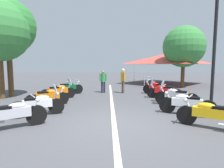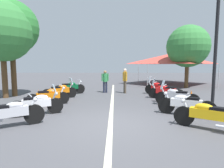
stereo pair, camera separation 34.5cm
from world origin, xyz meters
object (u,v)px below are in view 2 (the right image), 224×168
at_px(event_tent, 172,59).
at_px(roadside_tree_2, 11,28).
at_px(traffic_cone_0, 39,95).
at_px(motorcycle_left_row_2, 49,96).
at_px(motorcycle_right_row_1, 185,104).
at_px(motorcycle_right_row_3, 165,91).
at_px(street_lamp_twin_globe, 217,29).
at_px(motorcycle_left_row_1, 38,104).
at_px(motorcycle_left_row_4, 70,88).
at_px(motorcycle_right_row_0, 209,115).
at_px(roadside_tree_0, 188,46).
at_px(roadside_tree_1, 2,31).
at_px(traffic_cone_1, 191,96).
at_px(motorcycle_right_row_4, 159,88).
at_px(motorcycle_left_row_3, 60,91).
at_px(bystander_0, 105,80).
at_px(bystander_1, 125,79).
at_px(motorcycle_left_row_0, 10,113).
at_px(motorcycle_right_row_2, 176,97).

bearing_deg(event_tent, roadside_tree_2, 121.12).
height_order(traffic_cone_0, event_tent, event_tent).
distance_m(motorcycle_left_row_2, motorcycle_right_row_1, 6.32).
height_order(motorcycle_right_row_3, traffic_cone_0, motorcycle_right_row_3).
relative_size(motorcycle_right_row_1, street_lamp_twin_globe, 0.38).
distance_m(motorcycle_right_row_1, street_lamp_twin_globe, 3.65).
xyz_separation_m(motorcycle_left_row_1, roadside_tree_2, (4.34, 3.35, 3.82)).
height_order(motorcycle_left_row_4, motorcycle_right_row_0, motorcycle_left_row_4).
height_order(street_lamp_twin_globe, event_tent, street_lamp_twin_globe).
bearing_deg(street_lamp_twin_globe, roadside_tree_0, -13.46).
xyz_separation_m(street_lamp_twin_globe, roadside_tree_1, (2.68, 11.07, 0.42)).
distance_m(motorcycle_left_row_2, traffic_cone_1, 7.62).
distance_m(motorcycle_left_row_2, motorcycle_right_row_4, 7.02).
xyz_separation_m(motorcycle_left_row_4, roadside_tree_2, (-0.76, 3.35, 3.83)).
bearing_deg(motorcycle_left_row_3, bystander_0, 8.16).
relative_size(motorcycle_left_row_3, roadside_tree_1, 0.31).
bearing_deg(bystander_0, bystander_1, 62.60).
bearing_deg(motorcycle_left_row_0, bystander_0, 36.67).
relative_size(motorcycle_left_row_3, motorcycle_right_row_0, 0.96).
height_order(motorcycle_right_row_4, roadside_tree_2, roadside_tree_2).
bearing_deg(motorcycle_right_row_4, motorcycle_left_row_1, 74.18).
distance_m(motorcycle_left_row_3, roadside_tree_1, 4.90).
relative_size(motorcycle_left_row_2, traffic_cone_0, 3.04).
distance_m(motorcycle_left_row_4, motorcycle_right_row_4, 6.01).
bearing_deg(traffic_cone_1, motorcycle_left_row_4, 73.65).
distance_m(motorcycle_left_row_4, traffic_cone_0, 2.49).
height_order(motorcycle_left_row_1, street_lamp_twin_globe, street_lamp_twin_globe).
bearing_deg(street_lamp_twin_globe, motorcycle_left_row_3, 72.23).
bearing_deg(motorcycle_left_row_4, motorcycle_right_row_2, -61.26).
distance_m(street_lamp_twin_globe, traffic_cone_1, 3.76).
xyz_separation_m(motorcycle_left_row_3, motorcycle_right_row_0, (-5.08, -6.14, -0.01)).
relative_size(motorcycle_left_row_1, roadside_tree_1, 0.33).
bearing_deg(motorcycle_left_row_0, motorcycle_left_row_2, 55.43).
xyz_separation_m(motorcycle_right_row_4, bystander_1, (0.67, 2.22, 0.56)).
xyz_separation_m(motorcycle_left_row_2, motorcycle_right_row_4, (3.25, -6.22, 0.01)).
height_order(motorcycle_right_row_1, roadside_tree_1, roadside_tree_1).
height_order(bystander_1, event_tent, event_tent).
distance_m(roadside_tree_0, roadside_tree_1, 13.85).
bearing_deg(motorcycle_right_row_2, motorcycle_right_row_1, 113.04).
xyz_separation_m(motorcycle_left_row_4, street_lamp_twin_globe, (-4.03, -7.48, 3.09)).
distance_m(motorcycle_left_row_2, motorcycle_right_row_3, 6.48).
distance_m(motorcycle_left_row_1, motorcycle_left_row_3, 3.53).
height_order(motorcycle_left_row_3, roadside_tree_2, roadside_tree_2).
relative_size(motorcycle_left_row_1, motorcycle_left_row_2, 1.01).
bearing_deg(motorcycle_left_row_2, motorcycle_left_row_3, 59.05).
height_order(motorcycle_right_row_1, traffic_cone_1, motorcycle_right_row_1).
distance_m(motorcycle_right_row_2, motorcycle_right_row_3, 1.85).
distance_m(motorcycle_left_row_3, motorcycle_right_row_0, 7.97).
height_order(motorcycle_right_row_0, motorcycle_right_row_2, motorcycle_right_row_2).
height_order(motorcycle_right_row_0, event_tent, event_tent).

